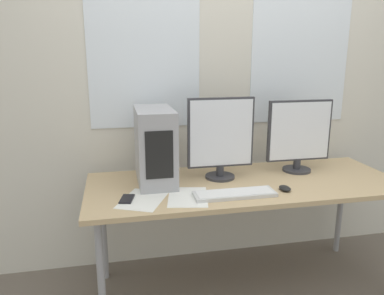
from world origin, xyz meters
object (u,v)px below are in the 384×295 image
(mouse, at_px, (285,188))
(cell_phone, at_px, (127,199))
(monitor_right_near, at_px, (299,135))
(keyboard, at_px, (235,194))
(pc_tower, at_px, (155,146))
(monitor_main, at_px, (221,138))

(mouse, height_order, cell_phone, mouse)
(monitor_right_near, relative_size, keyboard, 1.04)
(pc_tower, height_order, mouse, pc_tower)
(pc_tower, xyz_separation_m, monitor_right_near, (0.94, 0.01, 0.02))
(monitor_right_near, height_order, keyboard, monitor_right_near)
(keyboard, height_order, cell_phone, keyboard)
(pc_tower, bearing_deg, monitor_right_near, 0.65)
(monitor_main, bearing_deg, mouse, -43.71)
(cell_phone, bearing_deg, mouse, 11.16)
(monitor_main, height_order, mouse, monitor_main)
(monitor_right_near, bearing_deg, mouse, -126.35)
(monitor_main, distance_m, keyboard, 0.40)
(monitor_right_near, bearing_deg, keyboard, -147.82)
(pc_tower, distance_m, monitor_right_near, 0.94)
(cell_phone, bearing_deg, pc_tower, 69.46)
(monitor_right_near, bearing_deg, monitor_main, -176.49)
(mouse, bearing_deg, cell_phone, 177.42)
(pc_tower, relative_size, mouse, 4.91)
(monitor_right_near, distance_m, keyboard, 0.68)
(mouse, bearing_deg, keyboard, -176.18)
(monitor_main, relative_size, cell_phone, 3.75)
(monitor_main, bearing_deg, pc_tower, 176.80)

